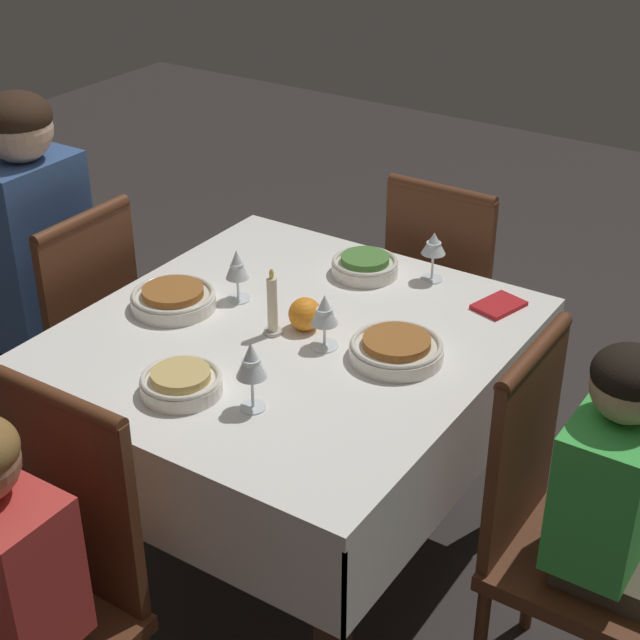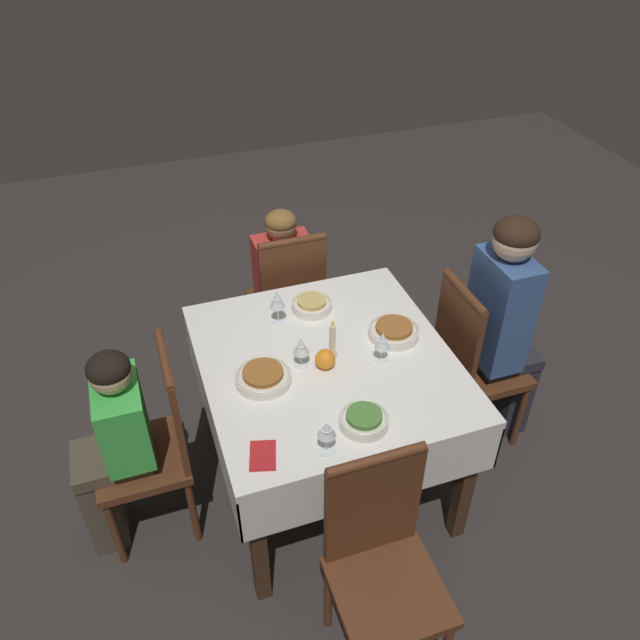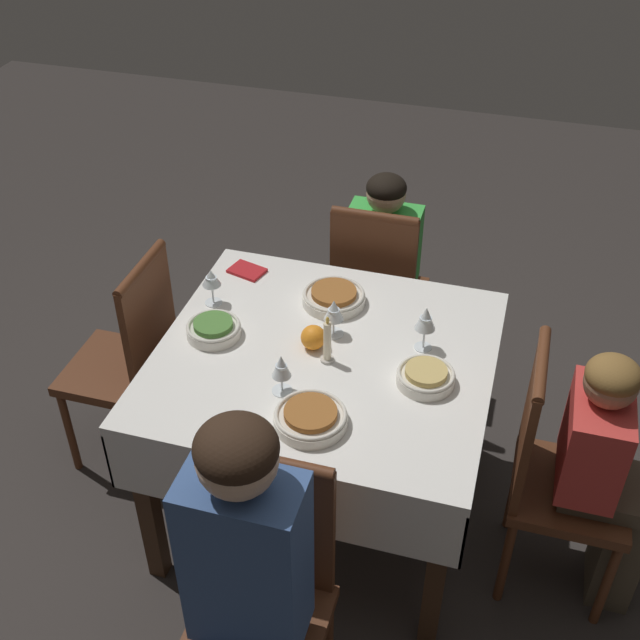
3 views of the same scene
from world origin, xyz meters
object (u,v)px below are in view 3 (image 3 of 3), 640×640
(bowl_south, at_px, (311,417))
(person_child_red, at_px, (607,472))
(candle_centerpiece, at_px, (327,344))
(napkin_red_folded, at_px, (247,271))
(person_child_green, at_px, (385,263))
(wine_glass_north, at_px, (334,311))
(person_adult_denim, at_px, (242,594))
(bowl_east, at_px, (426,376))
(wine_glass_east, at_px, (426,320))
(dining_table, at_px, (324,377))
(bowl_north, at_px, (334,297))
(bowl_west, at_px, (214,329))
(chair_north, at_px, (376,291))
(orange_fruit, at_px, (313,337))
(chair_west, at_px, (131,356))
(chair_east, at_px, (552,468))
(wine_glass_south, at_px, (281,368))
(wine_glass_west, at_px, (211,279))
(chair_south, at_px, (264,591))

(bowl_south, bearing_deg, person_child_red, 16.37)
(candle_centerpiece, bearing_deg, napkin_red_folded, 136.17)
(person_child_green, relative_size, wine_glass_north, 7.11)
(person_adult_denim, height_order, bowl_east, person_adult_denim)
(wine_glass_east, bearing_deg, dining_table, -158.19)
(bowl_north, relative_size, bowl_west, 1.22)
(bowl_east, bearing_deg, person_adult_denim, -110.06)
(chair_north, bearing_deg, orange_fruit, 85.13)
(chair_west, bearing_deg, wine_glass_east, 92.59)
(chair_north, distance_m, orange_fruit, 0.78)
(person_child_green, distance_m, napkin_red_folded, 0.71)
(chair_east, relative_size, bowl_south, 4.28)
(bowl_north, height_order, bowl_west, same)
(person_child_green, xyz_separation_m, wine_glass_north, (-0.02, -0.80, 0.31))
(person_child_green, height_order, bowl_west, person_child_green)
(person_adult_denim, distance_m, bowl_north, 1.19)
(chair_east, relative_size, person_child_green, 0.95)
(bowl_west, bearing_deg, chair_north, 61.68)
(chair_north, xyz_separation_m, orange_fruit, (-0.06, -0.72, 0.29))
(person_child_green, height_order, napkin_red_folded, person_child_green)
(person_child_green, bearing_deg, napkin_red_folded, 50.50)
(person_child_green, distance_m, wine_glass_south, 1.17)
(dining_table, relative_size, person_adult_denim, 0.88)
(person_adult_denim, bearing_deg, chair_north, 90.77)
(chair_north, relative_size, candle_centerpiece, 5.29)
(candle_centerpiece, height_order, napkin_red_folded, candle_centerpiece)
(person_child_green, height_order, bowl_south, person_child_green)
(wine_glass_west, bearing_deg, wine_glass_south, -44.42)
(wine_glass_east, relative_size, napkin_red_folded, 1.11)
(chair_west, relative_size, person_child_red, 0.96)
(wine_glass_east, bearing_deg, chair_west, -177.41)
(chair_east, xyz_separation_m, person_child_red, (0.16, -0.00, 0.03))
(person_child_red, xyz_separation_m, bowl_east, (-0.60, 0.01, 0.25))
(wine_glass_north, bearing_deg, bowl_east, -24.78)
(person_child_green, xyz_separation_m, wine_glass_west, (-0.48, -0.75, 0.32))
(chair_north, height_order, candle_centerpiece, chair_north)
(chair_south, bearing_deg, chair_east, 42.55)
(chair_east, bearing_deg, person_adult_denim, 138.06)
(chair_west, relative_size, person_adult_denim, 0.76)
(bowl_north, distance_m, wine_glass_north, 0.19)
(bowl_east, bearing_deg, dining_table, 172.07)
(chair_north, distance_m, bowl_west, 0.90)
(bowl_east, bearing_deg, orange_fruit, 169.56)
(candle_centerpiece, bearing_deg, bowl_east, -3.19)
(dining_table, height_order, chair_north, chair_north)
(chair_east, bearing_deg, chair_west, 85.08)
(wine_glass_east, relative_size, wine_glass_west, 1.18)
(wine_glass_north, relative_size, napkin_red_folded, 0.95)
(person_adult_denim, height_order, napkin_red_folded, person_adult_denim)
(wine_glass_west, bearing_deg, orange_fruit, -18.71)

